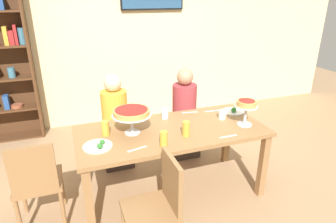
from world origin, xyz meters
The scene contains 20 objects.
ground_plane centered at (0.00, 0.00, 0.00)m, with size 12.00×12.00×0.00m, color #9E7A56.
rear_partition centered at (0.00, 2.20, 1.40)m, with size 8.00×0.12×2.80m, color beige.
dining_table centered at (0.00, 0.00, 0.65)m, with size 1.84×0.84×0.74m.
diner_far_left centered at (-0.43, 0.74, 0.49)m, with size 0.34×0.34×1.15m.
diner_far_right centered at (0.43, 0.70, 0.49)m, with size 0.34×0.34×1.15m.
chair_near_left centered at (-0.37, -0.70, 0.49)m, with size 0.40×0.40×0.87m.
chair_head_west centered at (-1.26, -0.07, 0.49)m, with size 0.40×0.40×0.87m.
deep_dish_pizza_stand centered at (-0.38, 0.05, 0.94)m, with size 0.37×0.37×0.24m.
personal_pizza_stand centered at (0.73, -0.15, 0.94)m, with size 0.22×0.22×0.26m.
salad_plate_near_diner centered at (-0.72, -0.12, 0.75)m, with size 0.25×0.25×0.06m.
salad_plate_far_diner centered at (0.81, 0.18, 0.76)m, with size 0.24×0.24×0.07m.
beer_glass_amber_tall centered at (-0.62, 0.09, 0.81)m, with size 0.07×0.07×0.14m, color gold.
beer_glass_amber_short centered at (0.08, -0.18, 0.81)m, with size 0.07×0.07×0.14m, color gold.
beer_glass_amber_spare centered at (-0.18, -0.30, 0.81)m, with size 0.07×0.07×0.14m, color gold.
water_glass_clear_near centered at (0.03, 0.28, 0.79)m, with size 0.07×0.07×0.11m, color white.
water_glass_clear_far centered at (0.60, 0.06, 0.79)m, with size 0.07×0.07×0.10m, color white.
cutlery_fork_near centered at (0.35, 0.34, 0.74)m, with size 0.18×0.02×0.01m, color silver.
cutlery_knife_near centered at (0.44, -0.33, 0.74)m, with size 0.18×0.02×0.01m, color silver.
cutlery_fork_far centered at (0.60, 0.29, 0.74)m, with size 0.18×0.02×0.01m, color silver.
cutlery_knife_far centered at (-0.41, -0.27, 0.74)m, with size 0.18×0.02×0.01m, color silver.
Camera 1 is at (-0.90, -2.42, 1.97)m, focal length 31.10 mm.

